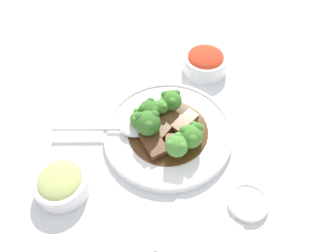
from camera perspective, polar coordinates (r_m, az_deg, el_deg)
The scene contains 19 objects.
ground_plane at distance 0.73m, azimuth -0.00°, elevation -1.57°, with size 4.00×4.00×0.00m, color silver.
main_plate at distance 0.72m, azimuth -0.00°, elevation -1.12°, with size 0.28×0.28×0.02m.
beef_strip_0 at distance 0.71m, azimuth -0.35°, elevation 0.36°, with size 0.05×0.08×0.01m.
beef_strip_1 at distance 0.69m, azimuth -2.58°, elevation -3.02°, with size 0.08×0.07×0.01m.
beef_strip_2 at distance 0.69m, azimuth 1.52°, elevation -2.62°, with size 0.05×0.04×0.01m.
beef_strip_3 at distance 0.72m, azimuth 2.95°, elevation 0.70°, with size 0.05×0.07×0.02m.
broccoli_floret_0 at distance 0.73m, azimuth 0.56°, elevation 4.55°, with size 0.05×0.05×0.05m.
broccoli_floret_1 at distance 0.71m, azimuth -1.21°, elevation 3.42°, with size 0.03×0.03×0.05m.
broccoli_floret_2 at distance 0.70m, azimuth -5.24°, elevation 1.22°, with size 0.04×0.04×0.04m.
broccoli_floret_3 at distance 0.67m, azimuth 3.98°, elevation -1.75°, with size 0.05×0.05×0.06m.
broccoli_floret_4 at distance 0.71m, azimuth -3.24°, elevation 2.75°, with size 0.05×0.05×0.05m.
broccoli_floret_5 at distance 0.69m, azimuth 4.86°, elevation -0.64°, with size 0.03×0.03×0.04m.
broccoli_floret_6 at distance 0.68m, azimuth -3.50°, elevation 0.57°, with size 0.05×0.05×0.06m.
broccoli_floret_7 at distance 0.65m, azimuth 1.55°, elevation -3.42°, with size 0.05×0.05×0.05m.
serving_spoon at distance 0.71m, azimuth -6.95°, elevation -0.42°, with size 0.21×0.10×0.01m.
side_bowl_kimchi at distance 0.85m, azimuth 6.50°, elevation 11.13°, with size 0.11×0.11×0.05m.
side_bowl_appetizer at distance 0.67m, azimuth -18.16°, elevation -9.48°, with size 0.11×0.11×0.05m.
sauce_dish at distance 0.66m, azimuth 13.77°, elevation -12.86°, with size 0.08×0.08×0.01m.
paper_napkin at distance 0.63m, azimuth 5.65°, elevation -18.65°, with size 0.14×0.11×0.01m.
Camera 1 is at (-0.15, 0.38, 0.60)m, focal length 35.00 mm.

